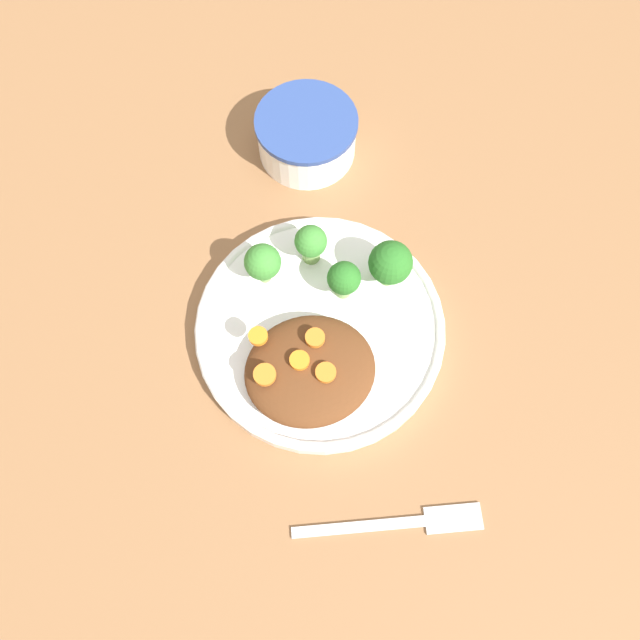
% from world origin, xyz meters
% --- Properties ---
extents(ground_plane, '(4.00, 4.00, 0.00)m').
position_xyz_m(ground_plane, '(0.00, 0.00, 0.00)').
color(ground_plane, '#8C603D').
extents(plate, '(0.25, 0.25, 0.02)m').
position_xyz_m(plate, '(0.00, 0.00, 0.01)').
color(plate, white).
rests_on(plate, ground_plane).
extents(dip_bowl, '(0.11, 0.11, 0.05)m').
position_xyz_m(dip_bowl, '(-0.04, -0.23, 0.03)').
color(dip_bowl, white).
rests_on(dip_bowl, ground_plane).
extents(stew_mound, '(0.13, 0.11, 0.03)m').
position_xyz_m(stew_mound, '(0.02, 0.05, 0.03)').
color(stew_mound, '#5B3319').
rests_on(stew_mound, plate).
extents(broccoli_floret_0, '(0.03, 0.03, 0.05)m').
position_xyz_m(broccoli_floret_0, '(-0.03, -0.03, 0.05)').
color(broccoli_floret_0, '#7FA85B').
rests_on(broccoli_floret_0, plate).
extents(broccoli_floret_1, '(0.04, 0.04, 0.05)m').
position_xyz_m(broccoli_floret_1, '(0.04, -0.07, 0.05)').
color(broccoli_floret_1, '#7FA85B').
rests_on(broccoli_floret_1, plate).
extents(broccoli_floret_2, '(0.04, 0.04, 0.06)m').
position_xyz_m(broccoli_floret_2, '(-0.08, -0.04, 0.05)').
color(broccoli_floret_2, '#7FA85B').
rests_on(broccoli_floret_2, plate).
extents(broccoli_floret_3, '(0.03, 0.03, 0.05)m').
position_xyz_m(broccoli_floret_3, '(-0.01, -0.08, 0.05)').
color(broccoli_floret_3, '#759E51').
rests_on(broccoli_floret_3, plate).
extents(carrot_slice_0, '(0.02, 0.02, 0.01)m').
position_xyz_m(carrot_slice_0, '(0.01, 0.02, 0.05)').
color(carrot_slice_0, orange).
rests_on(carrot_slice_0, stew_mound).
extents(carrot_slice_1, '(0.02, 0.02, 0.01)m').
position_xyz_m(carrot_slice_1, '(0.01, 0.06, 0.05)').
color(carrot_slice_1, orange).
rests_on(carrot_slice_1, stew_mound).
extents(carrot_slice_2, '(0.02, 0.02, 0.01)m').
position_xyz_m(carrot_slice_2, '(0.06, 0.01, 0.05)').
color(carrot_slice_2, orange).
rests_on(carrot_slice_2, stew_mound).
extents(carrot_slice_3, '(0.02, 0.02, 0.01)m').
position_xyz_m(carrot_slice_3, '(0.06, 0.05, 0.05)').
color(carrot_slice_3, orange).
rests_on(carrot_slice_3, stew_mound).
extents(carrot_slice_4, '(0.02, 0.02, 0.01)m').
position_xyz_m(carrot_slice_4, '(0.03, 0.04, 0.05)').
color(carrot_slice_4, orange).
rests_on(carrot_slice_4, stew_mound).
extents(fork, '(0.18, 0.04, 0.01)m').
position_xyz_m(fork, '(-0.03, 0.20, 0.00)').
color(fork, silver).
rests_on(fork, ground_plane).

